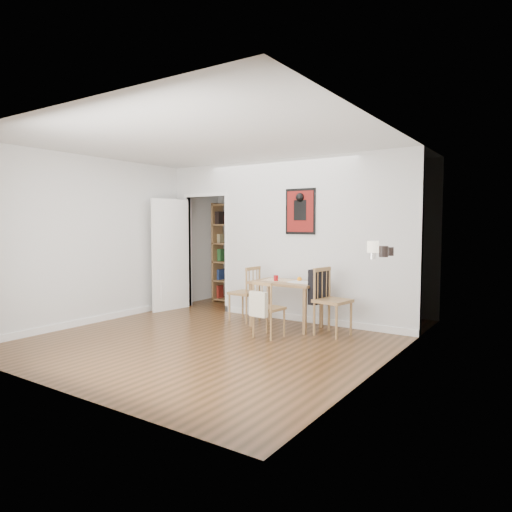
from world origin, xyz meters
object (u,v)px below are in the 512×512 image
Objects in this scene: mantel_lamp at (373,248)px; dining_table at (286,287)px; chair_front at (268,309)px; notebook at (302,282)px; fireplace at (388,304)px; chair_left at (244,294)px; ceramic_jar_a at (384,251)px; bookshelf at (233,253)px; chair_right at (331,300)px; ceramic_jar_b at (390,251)px; orange_fruit at (299,279)px; red_glass at (276,278)px.

dining_table is at bearing 150.38° from mantel_lamp.
chair_front is 2.33× the size of notebook.
mantel_lamp reaches higher than notebook.
dining_table is at bearing 160.34° from fireplace.
chair_left is 2.61m from ceramic_jar_a.
bookshelf reaches higher than dining_table.
notebook is at bearing -0.67° from dining_table.
chair_right is (0.77, -0.08, -0.12)m from dining_table.
chair_right is 1.16m from ceramic_jar_b.
chair_left is 0.99m from orange_fruit.
chair_front is 0.62× the size of fireplace.
dining_table is 0.52× the size of bookshelf.
bookshelf is 14.88× the size of ceramic_jar_a.
fireplace is 0.69m from ceramic_jar_b.
red_glass is (-0.92, 0.03, 0.25)m from chair_right.
mantel_lamp reaches higher than fireplace.
ceramic_jar_a reaches higher than red_glass.
mantel_lamp is at bearing -89.19° from ceramic_jar_a.
fireplace is (2.51, -0.63, 0.17)m from chair_left.
dining_table is at bearing 179.33° from notebook.
chair_left is 1.11m from chair_front.
ceramic_jar_a is at bearing 142.01° from fireplace.
orange_fruit is at bearing 156.51° from ceramic_jar_a.
notebook is at bearing 157.28° from fireplace.
red_glass reaches higher than orange_fruit.
fireplace is 14.02× the size of red_glass.
chair_front is 8.74× the size of red_glass.
red_glass is 0.42m from notebook.
ceramic_jar_a reaches higher than orange_fruit.
chair_left is 2.56m from ceramic_jar_b.
chair_left is 0.45× the size of bookshelf.
bookshelf reaches higher than orange_fruit.
chair_right is 4.65× the size of mantel_lamp.
mantel_lamp reaches higher than chair_left.
ceramic_jar_a reaches higher than chair_front.
bookshelf is 2.52m from orange_fruit.
chair_left is at bearing 167.08° from ceramic_jar_a.
notebook is at bearing 76.80° from chair_front.
mantel_lamp is at bearing -21.28° from chair_left.
bookshelf is 1.58× the size of fireplace.
ceramic_jar_b is (1.54, 0.38, 0.82)m from chair_front.
bookshelf reaches higher than red_glass.
chair_front reaches higher than dining_table.
notebook is (0.09, -0.09, -0.03)m from orange_fruit.
dining_table is 0.79m from chair_left.
dining_table is 0.28m from notebook.
mantel_lamp is at bearing -104.92° from fireplace.
ceramic_jar_a reaches higher than chair_right.
orange_fruit reaches higher than notebook.
bookshelf reaches higher than chair_left.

